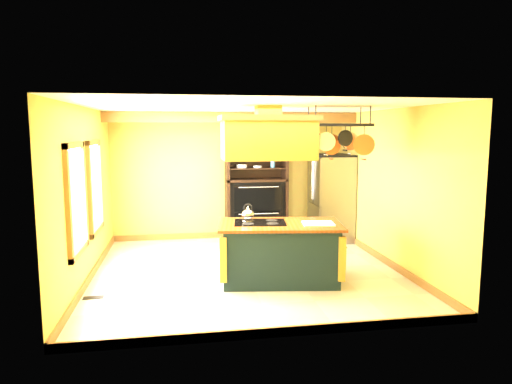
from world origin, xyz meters
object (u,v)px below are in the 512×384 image
object	(u,v)px
pot_rack	(339,133)
kitchen_island	(280,252)
range_hood	(268,136)
hutch	(256,198)
refrigerator	(331,200)

from	to	relation	value
pot_rack	kitchen_island	bearing A→B (deg)	179.94
range_hood	hutch	xyz separation A→B (m)	(0.28, 2.83, -1.36)
kitchen_island	range_hood	bearing A→B (deg)	-171.88
range_hood	hutch	bearing A→B (deg)	84.31
pot_rack	hutch	distance (m)	3.27
refrigerator	hutch	world-z (taller)	hutch
pot_rack	hutch	xyz separation A→B (m)	(-0.83, 2.83, -1.41)
kitchen_island	pot_rack	size ratio (longest dim) A/B	1.92
range_hood	refrigerator	xyz separation A→B (m)	(1.85, 2.48, -1.37)
range_hood	hutch	world-z (taller)	range_hood
pot_rack	refrigerator	bearing A→B (deg)	73.55
kitchen_island	pot_rack	world-z (taller)	pot_rack
kitchen_island	refrigerator	xyz separation A→B (m)	(1.65, 2.48, 0.41)
range_hood	pot_rack	size ratio (longest dim) A/B	1.39
range_hood	refrigerator	distance (m)	3.38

